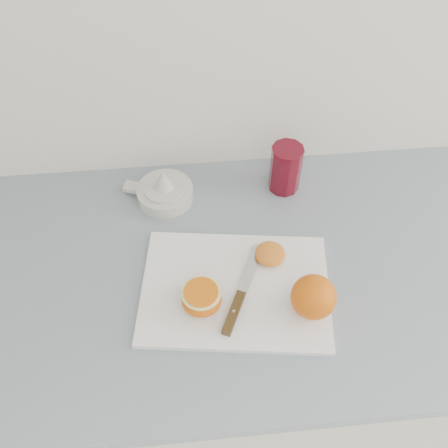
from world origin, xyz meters
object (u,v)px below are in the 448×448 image
object	(u,v)px
counter	(225,358)
cutting_board	(235,289)
half_orange	(201,298)
citrus_juicer	(164,191)
red_tumbler	(285,170)

from	to	relation	value
counter	cutting_board	bearing A→B (deg)	-77.64
half_orange	counter	bearing A→B (deg)	59.14
counter	cutting_board	distance (m)	0.45
cutting_board	citrus_juicer	world-z (taller)	citrus_juicer
half_orange	red_tumbler	world-z (taller)	red_tumbler
counter	half_orange	world-z (taller)	half_orange
citrus_juicer	red_tumbler	world-z (taller)	red_tumbler
counter	red_tumbler	world-z (taller)	red_tumbler
cutting_board	red_tumbler	xyz separation A→B (m)	(0.14, 0.26, 0.05)
cutting_board	half_orange	size ratio (longest dim) A/B	4.77
half_orange	citrus_juicer	distance (m)	0.29
citrus_juicer	half_orange	bearing A→B (deg)	-77.50
half_orange	citrus_juicer	xyz separation A→B (m)	(-0.06, 0.29, -0.01)
counter	citrus_juicer	xyz separation A→B (m)	(-0.12, 0.20, 0.47)
counter	half_orange	size ratio (longest dim) A/B	34.02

